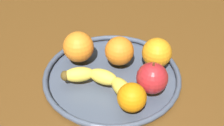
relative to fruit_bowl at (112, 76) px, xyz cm
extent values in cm
cube|color=brown|center=(0.00, 0.00, -2.92)|extent=(131.07, 131.07, 4.00)
cylinder|color=#454F62|center=(0.00, 0.00, -0.62)|extent=(30.98, 30.98, 0.60)
torus|color=#454F62|center=(0.00, 0.00, 0.28)|extent=(32.27, 32.27, 1.20)
ellipsoid|color=yellow|center=(-3.88, 6.10, 2.56)|extent=(7.30, 7.16, 3.35)
ellipsoid|color=yellow|center=(1.02, 3.63, 2.56)|extent=(7.35, 4.49, 3.35)
ellipsoid|color=yellow|center=(6.47, 4.28, 2.56)|extent=(7.64, 5.82, 3.35)
ellipsoid|color=brown|center=(9.31, 5.52, 2.56)|extent=(2.77, 2.95, 2.34)
sphere|color=#B02328|center=(-9.70, 3.16, 4.31)|extent=(6.84, 6.84, 6.84)
cylinder|color=#593819|center=(-9.70, 3.16, 7.93)|extent=(0.44, 0.44, 1.20)
sphere|color=orange|center=(-0.64, -4.25, 4.35)|extent=(6.92, 6.92, 6.92)
sphere|color=orange|center=(9.10, -2.93, 4.60)|extent=(7.43, 7.43, 7.43)
sphere|color=orange|center=(-9.30, -5.80, 4.41)|extent=(7.05, 7.05, 7.05)
sphere|color=orange|center=(-6.68, 9.52, 3.90)|extent=(6.03, 6.03, 6.03)
camera|label=1|loc=(-14.33, 52.70, 48.20)|focal=49.76mm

